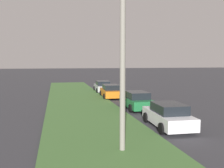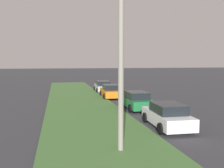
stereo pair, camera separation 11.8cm
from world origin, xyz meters
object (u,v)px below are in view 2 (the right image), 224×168
Objects in this scene: parked_car_green at (136,100)px; streetlight at (129,51)px; parked_car_orange at (111,91)px; parked_car_silver at (103,87)px; parked_car_white at (167,116)px.

streetlight is at bearing 159.74° from parked_car_green.
parked_car_silver is (5.21, -0.11, 0.00)m from parked_car_orange.
parked_car_silver is (11.90, 0.57, 0.00)m from parked_car_green.
parked_car_orange is at bearing -9.91° from streetlight.
parked_car_green is at bearing -175.11° from parked_car_silver.
parked_car_orange is at bearing -179.08° from parked_car_silver.
streetlight is at bearing 172.54° from parked_car_orange.
parked_car_green is 10.51m from streetlight.
parked_car_silver is at bearing 3.12° from parked_car_green.
streetlight is at bearing 174.33° from parked_car_silver.
streetlight is (-9.21, 3.47, 3.67)m from parked_car_green.
parked_car_white is 0.58× the size of streetlight.
parked_car_silver is 21.63m from streetlight.
streetlight is at bearing 136.75° from parked_car_white.
parked_car_white is 1.00× the size of parked_car_silver.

